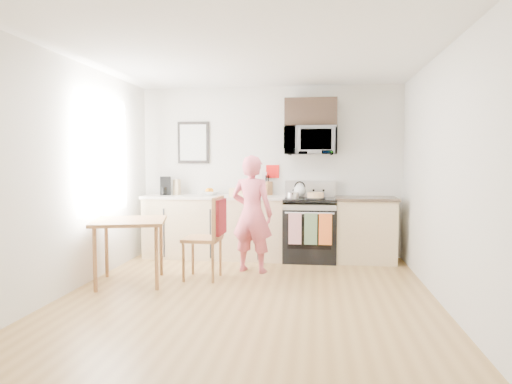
# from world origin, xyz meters

# --- Properties ---
(floor) EXTENTS (4.60, 4.60, 0.00)m
(floor) POSITION_xyz_m (0.00, 0.00, 0.00)
(floor) COLOR olive
(floor) RESTS_ON ground
(back_wall) EXTENTS (4.00, 0.04, 2.60)m
(back_wall) POSITION_xyz_m (0.00, 2.30, 1.30)
(back_wall) COLOR silver
(back_wall) RESTS_ON floor
(front_wall) EXTENTS (4.00, 0.04, 2.60)m
(front_wall) POSITION_xyz_m (0.00, -2.30, 1.30)
(front_wall) COLOR silver
(front_wall) RESTS_ON floor
(left_wall) EXTENTS (0.04, 4.60, 2.60)m
(left_wall) POSITION_xyz_m (-2.00, 0.00, 1.30)
(left_wall) COLOR silver
(left_wall) RESTS_ON floor
(right_wall) EXTENTS (0.04, 4.60, 2.60)m
(right_wall) POSITION_xyz_m (2.00, 0.00, 1.30)
(right_wall) COLOR silver
(right_wall) RESTS_ON floor
(ceiling) EXTENTS (4.00, 4.60, 0.04)m
(ceiling) POSITION_xyz_m (0.00, 0.00, 2.60)
(ceiling) COLOR white
(ceiling) RESTS_ON back_wall
(window) EXTENTS (0.06, 1.40, 1.50)m
(window) POSITION_xyz_m (-1.96, 0.80, 1.55)
(window) COLOR white
(window) RESTS_ON left_wall
(cabinet_left) EXTENTS (2.10, 0.60, 0.90)m
(cabinet_left) POSITION_xyz_m (-0.80, 2.00, 0.45)
(cabinet_left) COLOR tan
(cabinet_left) RESTS_ON floor
(countertop_left) EXTENTS (2.14, 0.64, 0.04)m
(countertop_left) POSITION_xyz_m (-0.80, 2.00, 0.92)
(countertop_left) COLOR silver
(countertop_left) RESTS_ON cabinet_left
(cabinet_right) EXTENTS (0.84, 0.60, 0.90)m
(cabinet_right) POSITION_xyz_m (1.43, 2.00, 0.45)
(cabinet_right) COLOR tan
(cabinet_right) RESTS_ON floor
(countertop_right) EXTENTS (0.88, 0.64, 0.04)m
(countertop_right) POSITION_xyz_m (1.43, 2.00, 0.92)
(countertop_right) COLOR black
(countertop_right) RESTS_ON cabinet_right
(range) EXTENTS (0.76, 0.70, 1.16)m
(range) POSITION_xyz_m (0.63, 1.98, 0.44)
(range) COLOR black
(range) RESTS_ON floor
(microwave) EXTENTS (0.76, 0.51, 0.42)m
(microwave) POSITION_xyz_m (0.63, 2.08, 1.76)
(microwave) COLOR #B5B6BA
(microwave) RESTS_ON back_wall
(upper_cabinet) EXTENTS (0.76, 0.35, 0.40)m
(upper_cabinet) POSITION_xyz_m (0.63, 2.12, 2.18)
(upper_cabinet) COLOR black
(upper_cabinet) RESTS_ON back_wall
(wall_art) EXTENTS (0.50, 0.04, 0.65)m
(wall_art) POSITION_xyz_m (-1.20, 2.28, 1.75)
(wall_art) COLOR black
(wall_art) RESTS_ON back_wall
(wall_trivet) EXTENTS (0.20, 0.02, 0.20)m
(wall_trivet) POSITION_xyz_m (0.05, 2.28, 1.30)
(wall_trivet) COLOR #B6110F
(wall_trivet) RESTS_ON back_wall
(person) EXTENTS (0.63, 0.49, 1.54)m
(person) POSITION_xyz_m (-0.12, 1.18, 0.77)
(person) COLOR #D53A56
(person) RESTS_ON floor
(dining_table) EXTENTS (0.87, 0.87, 0.77)m
(dining_table) POSITION_xyz_m (-1.48, 0.42, 0.68)
(dining_table) COLOR brown
(dining_table) RESTS_ON floor
(chair) EXTENTS (0.50, 0.45, 1.03)m
(chair) POSITION_xyz_m (-0.53, 0.73, 0.66)
(chair) COLOR brown
(chair) RESTS_ON floor
(knife_block) EXTENTS (0.16, 0.16, 0.21)m
(knife_block) POSITION_xyz_m (-0.02, 2.22, 1.04)
(knife_block) COLOR brown
(knife_block) RESTS_ON countertop_left
(utensil_crock) EXTENTS (0.12, 0.12, 0.36)m
(utensil_crock) POSITION_xyz_m (-0.07, 2.22, 1.08)
(utensil_crock) COLOR #B6110F
(utensil_crock) RESTS_ON countertop_left
(fruit_bowl) EXTENTS (0.30, 0.30, 0.11)m
(fruit_bowl) POSITION_xyz_m (-0.88, 2.10, 0.98)
(fruit_bowl) COLOR white
(fruit_bowl) RESTS_ON countertop_left
(milk_carton) EXTENTS (0.11, 0.11, 0.24)m
(milk_carton) POSITION_xyz_m (-1.42, 2.10, 1.06)
(milk_carton) COLOR tan
(milk_carton) RESTS_ON countertop_left
(coffee_maker) EXTENTS (0.22, 0.26, 0.28)m
(coffee_maker) POSITION_xyz_m (-1.59, 2.03, 1.07)
(coffee_maker) COLOR black
(coffee_maker) RESTS_ON countertop_left
(bread_bag) EXTENTS (0.34, 0.17, 0.12)m
(bread_bag) POSITION_xyz_m (-0.38, 1.89, 1.00)
(bread_bag) COLOR tan
(bread_bag) RESTS_ON countertop_left
(cake) EXTENTS (0.28, 0.28, 0.09)m
(cake) POSITION_xyz_m (0.71, 1.79, 0.97)
(cake) COLOR black
(cake) RESTS_ON range
(kettle) EXTENTS (0.18, 0.18, 0.23)m
(kettle) POSITION_xyz_m (0.47, 2.17, 1.02)
(kettle) COLOR white
(kettle) RESTS_ON range
(pot) EXTENTS (0.18, 0.30, 0.09)m
(pot) POSITION_xyz_m (0.38, 1.82, 0.97)
(pot) COLOR #B5B6BA
(pot) RESTS_ON range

